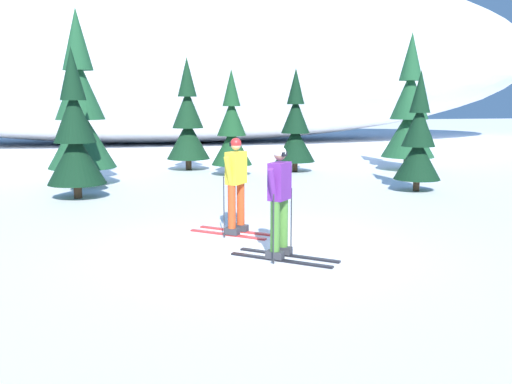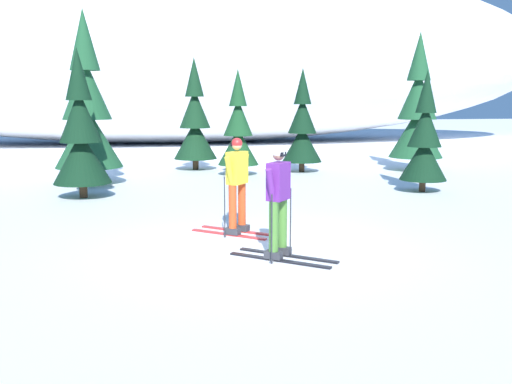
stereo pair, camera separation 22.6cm
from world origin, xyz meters
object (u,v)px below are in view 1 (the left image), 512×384
(skier_yellow_jacket, at_px, (236,183))
(pine_tree_right, at_px, (418,141))
(pine_tree_far_right, at_px, (409,113))
(pine_tree_center_left, at_px, (188,123))
(pine_tree_left, at_px, (75,136))
(skier_purple_jacket, at_px, (280,200))
(pine_tree_center, at_px, (232,131))
(pine_tree_center_right, at_px, (295,129))
(pine_tree_far_left, at_px, (80,112))

(skier_yellow_jacket, bearing_deg, pine_tree_right, 33.82)
(pine_tree_far_right, bearing_deg, pine_tree_right, -114.44)
(pine_tree_right, distance_m, pine_tree_far_right, 4.89)
(skier_yellow_jacket, relative_size, pine_tree_center_left, 0.45)
(pine_tree_left, relative_size, pine_tree_right, 1.16)
(skier_purple_jacket, bearing_deg, pine_tree_far_right, 53.46)
(skier_purple_jacket, relative_size, pine_tree_center, 0.51)
(skier_yellow_jacket, xyz_separation_m, pine_tree_center_right, (3.80, 8.86, 0.55))
(pine_tree_center_right, bearing_deg, pine_tree_center_left, 159.23)
(pine_tree_center_left, bearing_deg, pine_tree_right, -47.57)
(pine_tree_center, relative_size, pine_tree_right, 1.07)
(skier_yellow_jacket, bearing_deg, pine_tree_far_left, 114.69)
(pine_tree_far_left, distance_m, pine_tree_center, 4.97)
(skier_yellow_jacket, bearing_deg, pine_tree_center, 80.35)
(pine_tree_center_right, distance_m, pine_tree_far_right, 4.17)
(pine_tree_right, bearing_deg, pine_tree_far_left, 160.29)
(pine_tree_far_right, bearing_deg, skier_yellow_jacket, -133.37)
(skier_yellow_jacket, distance_m, pine_tree_center_right, 9.66)
(pine_tree_right, bearing_deg, pine_tree_far_right, 65.56)
(pine_tree_center, height_order, pine_tree_far_right, pine_tree_far_right)
(pine_tree_far_left, distance_m, pine_tree_far_right, 11.30)
(pine_tree_center_left, relative_size, pine_tree_right, 1.21)
(pine_tree_far_left, distance_m, pine_tree_right, 9.84)
(skier_purple_jacket, height_order, pine_tree_center, pine_tree_center)
(pine_tree_far_left, relative_size, pine_tree_center_left, 1.28)
(pine_tree_left, height_order, pine_tree_right, pine_tree_left)
(pine_tree_center, distance_m, pine_tree_right, 6.33)
(pine_tree_far_right, bearing_deg, pine_tree_center_left, 166.39)
(skier_yellow_jacket, distance_m, pine_tree_right, 7.11)
(skier_yellow_jacket, distance_m, pine_tree_center, 8.58)
(skier_purple_jacket, distance_m, pine_tree_right, 7.96)
(skier_purple_jacket, xyz_separation_m, pine_tree_center_left, (-0.24, 12.02, 0.74))
(skier_purple_jacket, bearing_deg, pine_tree_center, 84.13)
(pine_tree_far_left, xyz_separation_m, pine_tree_center, (4.77, 1.18, -0.68))
(pine_tree_right, bearing_deg, pine_tree_center_right, 113.17)
(pine_tree_center_left, bearing_deg, pine_tree_center_right, -20.77)
(pine_tree_center_right, bearing_deg, skier_purple_jacket, -107.78)
(pine_tree_center_left, bearing_deg, pine_tree_far_left, -139.41)
(pine_tree_center_left, height_order, pine_tree_right, pine_tree_center_left)
(pine_tree_right, bearing_deg, skier_purple_jacket, -133.89)
(skier_purple_jacket, distance_m, pine_tree_far_right, 12.68)
(pine_tree_center, bearing_deg, pine_tree_left, -142.17)
(skier_yellow_jacket, bearing_deg, pine_tree_center_right, 66.80)
(pine_tree_center, bearing_deg, pine_tree_center_left, 125.65)
(skier_yellow_jacket, bearing_deg, skier_purple_jacket, -77.80)
(skier_purple_jacket, distance_m, pine_tree_center, 10.29)
(pine_tree_center, bearing_deg, skier_purple_jacket, -95.87)
(skier_purple_jacket, xyz_separation_m, pine_tree_right, (5.51, 5.73, 0.45))
(pine_tree_center_left, xyz_separation_m, pine_tree_far_right, (7.76, -1.88, 0.36))
(skier_purple_jacket, bearing_deg, skier_yellow_jacket, 102.20)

